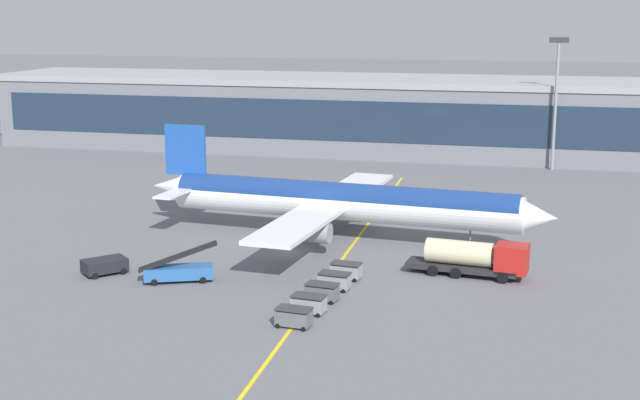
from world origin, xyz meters
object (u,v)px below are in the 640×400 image
(fuel_tanker, at_px, (475,258))
(baggage_cart_1, at_px, (309,304))
(baggage_cart_0, at_px, (294,317))
(belt_loader, at_px, (178,271))
(pushback_tug, at_px, (105,265))
(baggage_cart_4, at_px, (346,270))
(baggage_cart_3, at_px, (335,281))
(main_airliner, at_px, (340,201))
(baggage_cart_2, at_px, (322,292))

(fuel_tanker, distance_m, baggage_cart_1, 17.76)
(fuel_tanker, bearing_deg, baggage_cart_0, -127.18)
(belt_loader, bearing_deg, baggage_cart_0, -32.93)
(pushback_tug, relative_size, baggage_cart_0, 1.57)
(belt_loader, bearing_deg, baggage_cart_1, -21.40)
(baggage_cart_0, bearing_deg, baggage_cart_4, 84.49)
(pushback_tug, height_order, baggage_cart_3, baggage_cart_3)
(belt_loader, relative_size, baggage_cart_1, 2.46)
(main_airliner, bearing_deg, baggage_cart_1, -83.23)
(pushback_tug, relative_size, baggage_cart_1, 1.57)
(baggage_cart_2, distance_m, baggage_cart_4, 6.40)
(main_airliner, relative_size, baggage_cart_4, 15.80)
(fuel_tanker, xyz_separation_m, baggage_cart_2, (-11.70, -9.87, -0.96))
(main_airliner, bearing_deg, fuel_tanker, -34.20)
(baggage_cart_3, bearing_deg, fuel_tanker, 30.39)
(pushback_tug, bearing_deg, baggage_cart_3, 1.70)
(baggage_cart_2, bearing_deg, main_airliner, 98.70)
(belt_loader, height_order, baggage_cart_2, belt_loader)
(belt_loader, distance_m, baggage_cart_3, 13.90)
(baggage_cart_3, bearing_deg, main_airliner, 101.35)
(belt_loader, relative_size, baggage_cart_4, 2.46)
(pushback_tug, relative_size, baggage_cart_3, 1.57)
(fuel_tanker, relative_size, baggage_cart_4, 3.95)
(fuel_tanker, distance_m, baggage_cart_3, 13.25)
(baggage_cart_0, distance_m, baggage_cart_1, 3.20)
(baggage_cart_3, relative_size, baggage_cart_4, 1.00)
(main_airliner, xyz_separation_m, fuel_tanker, (14.75, -10.02, -2.28))
(baggage_cart_3, bearing_deg, baggage_cart_4, 84.49)
(belt_loader, height_order, baggage_cart_4, belt_loader)
(fuel_tanker, height_order, baggage_cart_4, fuel_tanker)
(baggage_cart_0, bearing_deg, baggage_cart_1, 84.49)
(baggage_cart_2, distance_m, baggage_cart_3, 3.20)
(pushback_tug, distance_m, baggage_cart_3, 21.21)
(main_airliner, distance_m, baggage_cart_4, 14.38)
(pushback_tug, bearing_deg, belt_loader, -4.32)
(pushback_tug, distance_m, baggage_cart_0, 22.16)
(baggage_cart_3, bearing_deg, pushback_tug, -178.30)
(baggage_cart_0, bearing_deg, baggage_cart_3, 84.49)
(baggage_cart_0, bearing_deg, main_airliner, 95.29)
(fuel_tanker, height_order, belt_loader, belt_loader)
(baggage_cart_2, bearing_deg, baggage_cart_1, -95.51)
(pushback_tug, relative_size, baggage_cart_2, 1.57)
(main_airliner, height_order, baggage_cart_2, main_airliner)
(fuel_tanker, height_order, baggage_cart_2, fuel_tanker)
(belt_loader, xyz_separation_m, baggage_cart_1, (13.23, -5.18, -0.21))
(fuel_tanker, relative_size, pushback_tug, 2.52)
(fuel_tanker, relative_size, baggage_cart_2, 3.95)
(baggage_cart_2, relative_size, baggage_cart_3, 1.00)
(belt_loader, height_order, baggage_cart_1, belt_loader)
(main_airliner, height_order, fuel_tanker, main_airliner)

